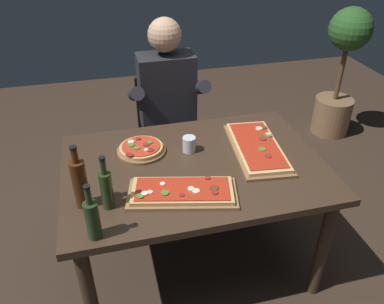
{
  "coord_description": "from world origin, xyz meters",
  "views": [
    {
      "loc": [
        -0.43,
        -1.65,
        1.94
      ],
      "look_at": [
        0.0,
        0.05,
        0.79
      ],
      "focal_mm": 36.1,
      "sensor_mm": 36.0,
      "label": 1
    }
  ],
  "objects": [
    {
      "name": "ground_plane",
      "position": [
        0.0,
        0.0,
        0.0
      ],
      "size": [
        6.4,
        6.4,
        0.0
      ],
      "primitive_type": "plane",
      "color": "#38281E"
    },
    {
      "name": "dining_table",
      "position": [
        0.0,
        0.0,
        0.64
      ],
      "size": [
        1.4,
        0.96,
        0.74
      ],
      "color": "#3D2B1E",
      "rests_on": "ground_plane"
    },
    {
      "name": "pizza_rectangular_front",
      "position": [
        -0.12,
        -0.24,
        0.76
      ],
      "size": [
        0.57,
        0.35,
        0.05
      ],
      "color": "olive",
      "rests_on": "dining_table"
    },
    {
      "name": "pizza_rectangular_left",
      "position": [
        0.38,
        0.05,
        0.76
      ],
      "size": [
        0.33,
        0.6,
        0.05
      ],
      "color": "brown",
      "rests_on": "dining_table"
    },
    {
      "name": "pizza_round_far",
      "position": [
        -0.26,
        0.2,
        0.76
      ],
      "size": [
        0.27,
        0.27,
        0.05
      ],
      "color": "brown",
      "rests_on": "dining_table"
    },
    {
      "name": "wine_bottle_dark",
      "position": [
        -0.54,
        -0.41,
        0.84
      ],
      "size": [
        0.06,
        0.06,
        0.27
      ],
      "color": "#233819",
      "rests_on": "dining_table"
    },
    {
      "name": "oil_bottle_amber",
      "position": [
        -0.58,
        -0.19,
        0.87
      ],
      "size": [
        0.07,
        0.07,
        0.32
      ],
      "color": "#47230F",
      "rests_on": "dining_table"
    },
    {
      "name": "vinegar_bottle_green",
      "position": [
        -0.47,
        -0.23,
        0.85
      ],
      "size": [
        0.06,
        0.06,
        0.28
      ],
      "color": "#233819",
      "rests_on": "dining_table"
    },
    {
      "name": "tumbler_near_camera",
      "position": [
        0.01,
        0.14,
        0.78
      ],
      "size": [
        0.07,
        0.07,
        0.09
      ],
      "color": "silver",
      "rests_on": "dining_table"
    },
    {
      "name": "diner_chair",
      "position": [
        0.01,
        0.86,
        0.49
      ],
      "size": [
        0.44,
        0.44,
        0.87
      ],
      "color": "black",
      "rests_on": "ground_plane"
    },
    {
      "name": "seated_diner",
      "position": [
        0.01,
        0.74,
        0.74
      ],
      "size": [
        0.53,
        0.41,
        1.33
      ],
      "color": "#23232D",
      "rests_on": "ground_plane"
    },
    {
      "name": "potted_plant_corner",
      "position": [
        1.72,
        1.27,
        0.62
      ],
      "size": [
        0.37,
        0.37,
        1.2
      ],
      "color": "#846042",
      "rests_on": "ground_plane"
    }
  ]
}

